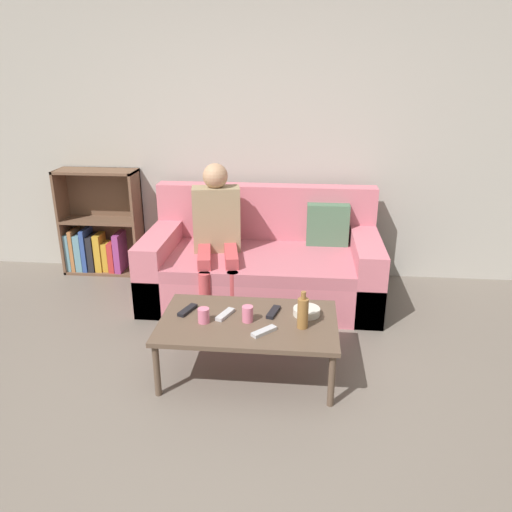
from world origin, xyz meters
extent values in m
plane|color=#70665B|center=(0.00, 0.00, 0.00)|extent=(22.00, 22.00, 0.00)
cube|color=#B7B2A8|center=(0.00, 2.52, 1.30)|extent=(12.00, 0.06, 2.60)
cube|color=#D1707F|center=(0.10, 1.88, 0.16)|extent=(1.93, 0.99, 0.32)
cube|color=#C06775|center=(0.10, 1.79, 0.37)|extent=(1.49, 0.81, 0.10)
cube|color=#D1707F|center=(0.10, 2.29, 0.66)|extent=(1.93, 0.18, 0.48)
cube|color=#D1707F|center=(-0.76, 1.88, 0.29)|extent=(0.22, 0.99, 0.58)
cube|color=#D1707F|center=(0.96, 1.88, 0.29)|extent=(0.22, 0.99, 0.58)
cube|color=#4C7556|center=(0.65, 2.14, 0.60)|extent=(0.36, 0.12, 0.36)
cube|color=brown|center=(-1.82, 2.34, 0.50)|extent=(0.02, 0.28, 0.99)
cube|color=brown|center=(-1.11, 2.34, 0.50)|extent=(0.02, 0.28, 0.99)
cube|color=brown|center=(-1.46, 2.47, 0.50)|extent=(0.74, 0.02, 0.99)
cube|color=brown|center=(-1.46, 2.34, 0.01)|extent=(0.74, 0.28, 0.02)
cube|color=brown|center=(-1.46, 2.34, 0.52)|extent=(0.69, 0.28, 0.02)
cube|color=brown|center=(-1.46, 2.34, 0.98)|extent=(0.74, 0.28, 0.02)
cube|color=#6699A8|center=(-1.79, 2.33, 0.21)|extent=(0.04, 0.22, 0.36)
cube|color=#B77542|center=(-1.74, 2.33, 0.22)|extent=(0.04, 0.22, 0.40)
cube|color=#6699A8|center=(-1.69, 2.33, 0.20)|extent=(0.06, 0.22, 0.36)
cube|color=#33519E|center=(-1.63, 2.33, 0.23)|extent=(0.04, 0.23, 0.41)
cube|color=#232328|center=(-1.57, 2.33, 0.20)|extent=(0.06, 0.22, 0.34)
cube|color=gold|center=(-1.50, 2.33, 0.20)|extent=(0.06, 0.19, 0.36)
cube|color=gold|center=(-1.43, 2.32, 0.16)|extent=(0.06, 0.15, 0.28)
cube|color=red|center=(-1.37, 2.33, 0.17)|extent=(0.05, 0.21, 0.29)
cube|color=#993D84|center=(-1.30, 2.33, 0.21)|extent=(0.06, 0.24, 0.37)
cylinder|color=brown|center=(-0.40, 0.46, 0.17)|extent=(0.04, 0.04, 0.35)
cylinder|color=brown|center=(0.63, 0.46, 0.17)|extent=(0.04, 0.04, 0.35)
cylinder|color=brown|center=(-0.40, 1.06, 0.17)|extent=(0.04, 0.04, 0.35)
cylinder|color=brown|center=(0.63, 1.06, 0.17)|extent=(0.04, 0.04, 0.35)
cube|color=brown|center=(0.11, 0.76, 0.36)|extent=(1.11, 0.68, 0.03)
cylinder|color=#C6474C|center=(-0.29, 1.39, 0.21)|extent=(0.10, 0.10, 0.42)
cylinder|color=#C6474C|center=(-0.08, 1.43, 0.21)|extent=(0.10, 0.10, 0.42)
cube|color=#C6474C|center=(-0.34, 1.64, 0.46)|extent=(0.18, 0.46, 0.09)
cube|color=#C6474C|center=(-0.13, 1.68, 0.46)|extent=(0.18, 0.46, 0.09)
cube|color=#9E8966|center=(-0.28, 1.92, 0.69)|extent=(0.42, 0.27, 0.54)
sphere|color=tan|center=(-0.28, 1.92, 1.05)|extent=(0.20, 0.20, 0.20)
cylinder|color=pink|center=(-0.16, 0.71, 0.42)|extent=(0.07, 0.07, 0.09)
cylinder|color=pink|center=(0.11, 0.75, 0.43)|extent=(0.07, 0.07, 0.10)
cube|color=black|center=(0.26, 0.86, 0.39)|extent=(0.09, 0.18, 0.02)
cube|color=black|center=(-0.29, 0.84, 0.39)|extent=(0.10, 0.18, 0.02)
cube|color=#B7B7BC|center=(0.23, 0.61, 0.39)|extent=(0.15, 0.16, 0.02)
cube|color=#B7B7BC|center=(-0.04, 0.80, 0.39)|extent=(0.11, 0.18, 0.02)
cylinder|color=beige|center=(0.48, 0.87, 0.40)|extent=(0.17, 0.17, 0.05)
cylinder|color=olive|center=(0.45, 0.70, 0.47)|extent=(0.07, 0.07, 0.19)
cylinder|color=olive|center=(0.45, 0.70, 0.59)|extent=(0.03, 0.03, 0.05)
camera|label=1|loc=(0.43, -2.01, 1.86)|focal=35.00mm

